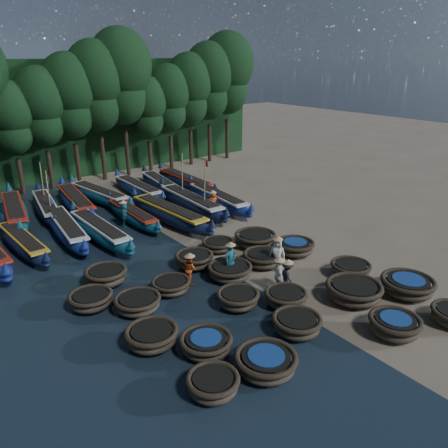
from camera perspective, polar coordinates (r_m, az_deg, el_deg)
ground at (r=22.80m, az=-0.28°, el=-5.71°), size 120.00×120.00×0.00m
foliage_wall at (r=41.82m, az=-20.95°, el=12.58°), size 40.00×3.00×10.00m
coracle_3 at (r=18.76m, az=21.39°, el=-12.19°), size 2.29×2.29×0.80m
coracle_5 at (r=15.01m, az=-1.45°, el=-20.17°), size 1.78×1.78×0.72m
coracle_6 at (r=15.85m, az=5.50°, el=-17.54°), size 2.22×2.22×0.76m
coracle_7 at (r=17.88m, az=9.49°, el=-12.74°), size 2.44×2.44×0.75m
coracle_8 at (r=20.55m, az=16.59°, el=-8.39°), size 2.66×2.66×0.84m
coracle_9 at (r=21.86m, az=22.85°, el=-7.40°), size 2.46×2.46×0.82m
coracle_10 at (r=17.19m, az=-9.41°, el=-14.26°), size 2.35×2.35×0.76m
coracle_11 at (r=16.68m, az=-2.36°, el=-15.34°), size 1.99×1.99×0.69m
coracle_12 at (r=19.29m, az=1.85°, el=-9.69°), size 1.90×1.90×0.74m
coracle_13 at (r=19.55m, az=8.07°, el=-9.48°), size 2.29×2.29×0.73m
coracle_14 at (r=22.69m, az=16.21°, el=-5.62°), size 2.01×2.01×0.71m
coracle_15 at (r=19.36m, az=-11.20°, el=-10.07°), size 2.37×2.37×0.71m
coracle_16 at (r=20.53m, az=-6.93°, el=-7.96°), size 2.09×2.09×0.65m
coracle_17 at (r=21.53m, az=0.78°, el=-6.13°), size 2.65×2.65×0.76m
coracle_18 at (r=22.92m, az=5.13°, el=-4.46°), size 2.44×2.44×0.74m
coracle_19 at (r=24.39m, az=9.25°, el=-2.95°), size 2.50×2.50×0.78m
coracle_20 at (r=20.07m, az=-17.01°, el=-9.42°), size 1.93×1.93×0.72m
coracle_21 at (r=21.76m, az=-15.14°, el=-6.51°), size 2.28×2.28×0.82m
coracle_22 at (r=22.66m, az=-3.92°, el=-4.65°), size 2.02×2.02×0.79m
coracle_23 at (r=24.54m, az=-0.75°, el=-2.73°), size 2.17×2.17×0.63m
coracle_24 at (r=25.14m, az=4.11°, el=-1.93°), size 2.43×2.43×0.81m
long_boat_2 at (r=26.90m, az=-24.78°, el=-2.21°), size 1.76×7.75×1.37m
long_boat_3 at (r=27.86m, az=-19.84°, el=-0.58°), size 2.37×8.47×1.50m
long_boat_4 at (r=26.98m, az=-15.93°, el=-0.83°), size 1.60×8.48×1.49m
long_boat_5 at (r=29.30m, az=-11.85°, el=1.17°), size 1.48×7.45×1.31m
long_boat_6 at (r=28.75m, az=-7.18°, el=1.33°), size 2.18×9.20×1.62m
long_boat_7 at (r=30.87m, az=-4.32°, el=2.84°), size 2.05×9.09×3.86m
long_boat_8 at (r=31.65m, az=-0.79°, el=3.30°), size 2.27×8.56×1.51m
long_boat_11 at (r=32.17m, az=-25.66°, el=1.49°), size 3.01×8.93×1.59m
long_boat_12 at (r=32.41m, az=-22.17°, el=2.07°), size 2.63×8.05×3.46m
long_boat_13 at (r=32.78m, az=-18.79°, el=2.81°), size 2.56×8.82×1.56m
long_boat_14 at (r=33.90m, az=-15.98°, el=3.67°), size 2.68×8.36×1.49m
long_boat_15 at (r=34.85m, az=-11.12°, el=4.54°), size 1.53×8.15×1.43m
long_boat_16 at (r=35.57m, az=-8.16°, el=5.09°), size 2.63×8.25×1.47m
long_boat_17 at (r=36.11m, az=-5.05°, el=5.53°), size 1.78×8.85×1.56m
fisherman_0 at (r=22.37m, az=6.99°, el=-3.78°), size 0.92×1.02×1.95m
fisherman_1 at (r=21.43m, az=0.86°, el=-4.61°), size 0.66×0.52×2.01m
fisherman_2 at (r=21.05m, az=-4.46°, el=-5.73°), size 0.64×0.78×1.69m
fisherman_3 at (r=20.57m, az=8.27°, el=-6.61°), size 0.84×1.10×1.70m
fisherman_4 at (r=20.27m, az=7.19°, el=-6.61°), size 0.89×1.08×1.93m
fisherman_5 at (r=28.64m, az=-12.92°, el=1.37°), size 1.22×1.54×1.84m
fisherman_6 at (r=30.24m, az=-1.45°, el=2.97°), size 0.84×0.63×1.75m
tree_5 at (r=37.19m, az=-26.11°, el=12.43°), size 3.68×3.68×8.68m
tree_6 at (r=37.67m, az=-22.81°, el=14.06°), size 4.09×4.09×9.65m
tree_7 at (r=38.30m, az=-19.57°, el=15.59°), size 4.51×4.51×10.63m
tree_8 at (r=39.07m, az=-16.40°, el=17.02°), size 4.92×4.92×11.60m
tree_9 at (r=39.96m, az=-13.31°, el=18.35°), size 5.34×5.34×12.58m
tree_10 at (r=41.20m, az=-10.01°, el=14.88°), size 3.68×3.68×8.68m
tree_11 at (r=42.27m, az=-7.23°, el=16.10°), size 4.09×4.09×9.65m
tree_12 at (r=43.45m, az=-4.56°, el=17.22°), size 4.51×4.51×10.63m
tree_13 at (r=44.72m, az=-2.01°, el=18.26°), size 4.92×4.92×11.60m
tree_14 at (r=46.08m, az=0.42°, el=19.20°), size 5.34×5.34×12.58m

